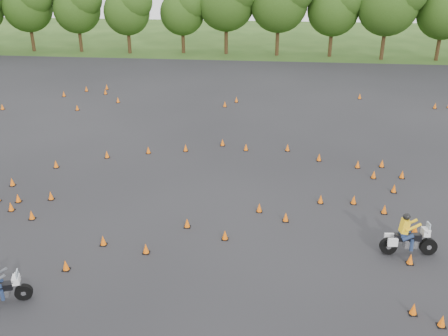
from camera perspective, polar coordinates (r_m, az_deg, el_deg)
ground at (r=24.10m, az=-0.96°, el=-6.50°), size 140.00×140.00×0.00m
asphalt_pad at (r=29.39m, az=0.39°, el=-0.53°), size 62.00×62.00×0.00m
treeline at (r=56.32m, az=5.67°, el=16.35°), size 87.05×32.40×10.72m
traffic_cones at (r=29.80m, az=-0.70°, el=0.30°), size 36.55×33.50×0.45m
rider_grey at (r=20.66m, az=-24.27°, el=-11.95°), size 2.29×1.34×1.69m
rider_yellow at (r=22.90m, az=20.55°, el=-7.23°), size 2.51×0.95×1.89m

